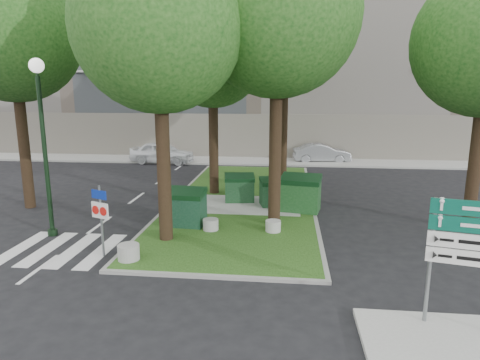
# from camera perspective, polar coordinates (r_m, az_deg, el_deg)

# --- Properties ---
(ground) EXTENTS (120.00, 120.00, 0.00)m
(ground) POSITION_cam_1_polar(r_m,az_deg,el_deg) (11.99, -6.05, -12.66)
(ground) COLOR black
(ground) RESTS_ON ground
(median_island) EXTENTS (6.00, 16.00, 0.12)m
(median_island) POSITION_cam_1_polar(r_m,az_deg,el_deg) (19.36, 0.44, -2.67)
(median_island) COLOR #1C4112
(median_island) RESTS_ON ground
(median_kerb) EXTENTS (6.30, 16.30, 0.10)m
(median_kerb) POSITION_cam_1_polar(r_m,az_deg,el_deg) (19.36, 0.44, -2.70)
(median_kerb) COLOR gray
(median_kerb) RESTS_ON ground
(building_sidewalk) EXTENTS (42.00, 3.00, 0.12)m
(building_sidewalk) POSITION_cam_1_polar(r_m,az_deg,el_deg) (29.63, 1.57, 2.54)
(building_sidewalk) COLOR #999993
(building_sidewalk) RESTS_ON ground
(zebra_crossing) EXTENTS (5.00, 3.00, 0.01)m
(zebra_crossing) POSITION_cam_1_polar(r_m,az_deg,el_deg) (14.49, -19.56, -8.81)
(zebra_crossing) COLOR silver
(zebra_crossing) RESTS_ON ground
(apartment_building) EXTENTS (41.00, 12.00, 16.00)m
(apartment_building) POSITION_cam_1_polar(r_m,az_deg,el_deg) (36.81, 2.67, 16.82)
(apartment_building) COLOR tan
(apartment_building) RESTS_ON ground
(tree_median_near_left) EXTENTS (5.20, 5.20, 10.53)m
(tree_median_near_left) POSITION_cam_1_polar(r_m,az_deg,el_deg) (13.91, -10.48, 21.49)
(tree_median_near_left) COLOR black
(tree_median_near_left) RESTS_ON ground
(tree_median_mid) EXTENTS (4.80, 4.80, 9.99)m
(tree_median_mid) POSITION_cam_1_polar(r_m,az_deg,el_deg) (20.05, -3.42, 17.77)
(tree_median_mid) COLOR black
(tree_median_mid) RESTS_ON ground
(tree_median_far) EXTENTS (5.80, 5.80, 11.93)m
(tree_median_far) POSITION_cam_1_polar(r_m,az_deg,el_deg) (22.91, 6.35, 20.39)
(tree_median_far) COLOR black
(tree_median_far) RESTS_ON ground
(tree_street_left) EXTENTS (5.40, 5.40, 11.00)m
(tree_street_left) POSITION_cam_1_polar(r_m,az_deg,el_deg) (20.06, -27.96, 18.37)
(tree_street_left) COLOR black
(tree_street_left) RESTS_ON ground
(dumpster_a) EXTENTS (1.53, 1.12, 1.35)m
(dumpster_a) POSITION_cam_1_polar(r_m,az_deg,el_deg) (15.69, -7.35, -3.65)
(dumpster_a) COLOR #0D311E
(dumpster_a) RESTS_ON median_island
(dumpster_b) EXTENTS (1.42, 1.09, 1.21)m
(dumpster_b) POSITION_cam_1_polar(r_m,az_deg,el_deg) (18.81, -0.07, -1.09)
(dumpster_b) COLOR #0F3618
(dumpster_b) RESTS_ON median_island
(dumpster_c) EXTENTS (1.47, 1.19, 1.20)m
(dumpster_c) POSITION_cam_1_polar(r_m,az_deg,el_deg) (18.19, 4.76, -1.62)
(dumpster_c) COLOR #10371B
(dumpster_c) RESTS_ON median_island
(dumpster_d) EXTENTS (1.77, 1.39, 1.48)m
(dumpster_d) POSITION_cam_1_polar(r_m,az_deg,el_deg) (17.51, 8.06, -1.79)
(dumpster_d) COLOR #144318
(dumpster_d) RESTS_ON median_island
(bollard_left) EXTENTS (0.63, 0.63, 0.45)m
(bollard_left) POSITION_cam_1_polar(r_m,az_deg,el_deg) (13.02, -14.63, -9.28)
(bollard_left) COLOR #9B9A96
(bollard_left) RESTS_ON median_island
(bollard_right) EXTENTS (0.54, 0.54, 0.38)m
(bollard_right) POSITION_cam_1_polar(r_m,az_deg,el_deg) (15.03, 4.44, -6.13)
(bollard_right) COLOR #A9A8A3
(bollard_right) RESTS_ON median_island
(bollard_mid) EXTENTS (0.55, 0.55, 0.39)m
(bollard_mid) POSITION_cam_1_polar(r_m,az_deg,el_deg) (15.17, -3.93, -5.93)
(bollard_mid) COLOR #999894
(bollard_mid) RESTS_ON median_island
(litter_bin) EXTENTS (0.46, 0.46, 0.80)m
(litter_bin) POSITION_cam_1_polar(r_m,az_deg,el_deg) (20.65, 7.97, -0.53)
(litter_bin) COLOR yellow
(litter_bin) RESTS_ON median_island
(street_lamp) EXTENTS (0.48, 0.48, 5.96)m
(street_lamp) POSITION_cam_1_polar(r_m,az_deg,el_deg) (15.64, -24.84, 6.40)
(street_lamp) COLOR black
(street_lamp) RESTS_ON ground
(traffic_sign_pole) EXTENTS (0.62, 0.30, 2.21)m
(traffic_sign_pole) POSITION_cam_1_polar(r_m,az_deg,el_deg) (13.41, -18.07, -4.02)
(traffic_sign_pole) COLOR slate
(traffic_sign_pole) RESTS_ON ground
(directional_sign) EXTENTS (1.34, 0.36, 2.73)m
(directional_sign) POSITION_cam_1_polar(r_m,az_deg,el_deg) (9.83, 27.62, -7.57)
(directional_sign) COLOR slate
(directional_sign) RESTS_ON sidewalk_corner
(car_white) EXTENTS (4.43, 2.09, 1.46)m
(car_white) POSITION_cam_1_polar(r_m,az_deg,el_deg) (29.49, -10.35, 3.62)
(car_white) COLOR white
(car_white) RESTS_ON ground
(car_silver) EXTENTS (3.98, 1.70, 1.27)m
(car_silver) POSITION_cam_1_polar(r_m,az_deg,el_deg) (29.92, 10.82, 3.54)
(car_silver) COLOR gray
(car_silver) RESTS_ON ground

